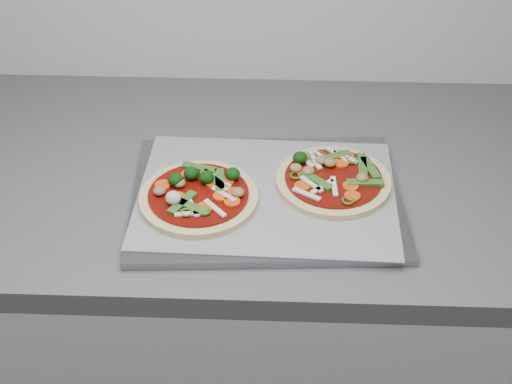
{
  "coord_description": "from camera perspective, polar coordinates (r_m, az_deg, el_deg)",
  "views": [
    {
      "loc": [
        -0.62,
        0.34,
        1.61
      ],
      "look_at": [
        -0.65,
        1.2,
        0.93
      ],
      "focal_mm": 50.0,
      "sensor_mm": 36.0,
      "label": 1
    }
  ],
  "objects": [
    {
      "name": "baking_tray",
      "position": [
        1.12,
        0.86,
        -0.38
      ],
      "size": [
        0.44,
        0.33,
        0.01
      ],
      "primitive_type": "cube",
      "rotation": [
        0.0,
        0.0,
        0.06
      ],
      "color": "gray",
      "rests_on": "countertop"
    },
    {
      "name": "pizza_left",
      "position": [
        1.1,
        -4.61,
        -0.19
      ],
      "size": [
        0.21,
        0.21,
        0.03
      ],
      "rotation": [
        0.0,
        0.0,
        -0.12
      ],
      "color": "#E9CF80",
      "rests_on": "parchment"
    },
    {
      "name": "parchment",
      "position": [
        1.12,
        0.86,
        -0.07
      ],
      "size": [
        0.41,
        0.3,
        0.0
      ],
      "primitive_type": "cube",
      "rotation": [
        0.0,
        0.0,
        -0.02
      ],
      "color": "gray",
      "rests_on": "baking_tray"
    },
    {
      "name": "pizza_right",
      "position": [
        1.14,
        6.09,
        1.13
      ],
      "size": [
        0.24,
        0.24,
        0.03
      ],
      "rotation": [
        0.0,
        0.0,
        0.38
      ],
      "color": "#E9CF80",
      "rests_on": "parchment"
    }
  ]
}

